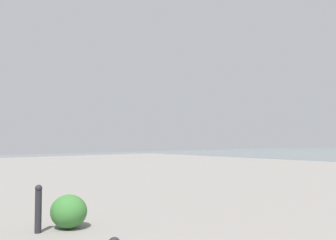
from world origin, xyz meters
TOP-DOWN VIEW (x-y plane):
  - bollard_mid at (6.99, -0.99)m, footprint 0.13×0.13m
  - shrub_low at (6.96, -1.57)m, footprint 0.75×0.68m

SIDE VIEW (x-z plane):
  - shrub_low at x=6.96m, z-range 0.00..0.64m
  - bollard_mid at x=6.99m, z-range 0.02..0.89m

